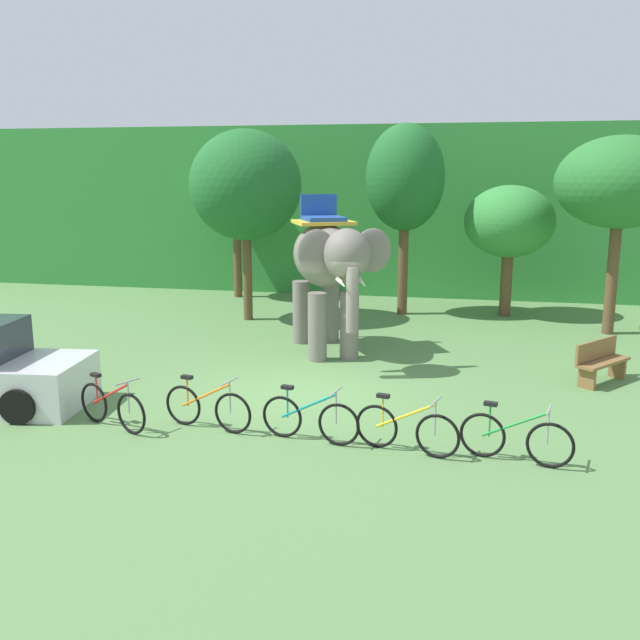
{
  "coord_description": "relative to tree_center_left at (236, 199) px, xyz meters",
  "views": [
    {
      "loc": [
        3.13,
        -13.02,
        4.34
      ],
      "look_at": [
        0.19,
        1.0,
        1.3
      ],
      "focal_mm": 39.59,
      "sensor_mm": 36.0,
      "label": 1
    }
  ],
  "objects": [
    {
      "name": "foliage_hedge",
      "position": [
        4.7,
        4.13,
        -0.46
      ],
      "size": [
        36.0,
        6.0,
        5.89
      ],
      "primitive_type": "cube",
      "color": "#338438",
      "rests_on": "ground"
    },
    {
      "name": "tree_far_right",
      "position": [
        1.51,
        -3.62,
        0.52
      ],
      "size": [
        3.21,
        3.21,
        5.51
      ],
      "color": "brown",
      "rests_on": "ground"
    },
    {
      "name": "tree_center_right",
      "position": [
        11.64,
        -3.39,
        0.62
      ],
      "size": [
        3.33,
        3.33,
        5.25
      ],
      "color": "brown",
      "rests_on": "ground"
    },
    {
      "name": "tree_center",
      "position": [
        5.91,
        -1.85,
        0.7
      ],
      "size": [
        2.35,
        2.35,
        5.72
      ],
      "color": "brown",
      "rests_on": "ground"
    },
    {
      "name": "tree_far_left",
      "position": [
        9.01,
        -1.45,
        -0.57
      ],
      "size": [
        2.67,
        2.67,
        3.93
      ],
      "color": "brown",
      "rests_on": "ground"
    },
    {
      "name": "bike_green",
      "position": [
        8.65,
        -12.87,
        -3.02
      ],
      "size": [
        1.68,
        0.56,
        0.92
      ],
      "color": "black",
      "rests_on": "ground"
    },
    {
      "name": "elephant",
      "position": [
        4.6,
        -7.05,
        -1.2
      ],
      "size": [
        3.02,
        4.15,
        3.78
      ],
      "color": "slate",
      "rests_on": "ground"
    },
    {
      "name": "ground_plane",
      "position": [
        4.7,
        -10.28,
        -3.4
      ],
      "size": [
        80.0,
        80.0,
        0.0
      ],
      "primitive_type": "plane",
      "color": "#567F47"
    },
    {
      "name": "bike_red",
      "position": [
        1.97,
        -12.77,
        -3.02
      ],
      "size": [
        1.58,
        0.8,
        0.92
      ],
      "color": "black",
      "rests_on": "ground"
    },
    {
      "name": "bike_orange",
      "position": [
        3.59,
        -12.49,
        -3.02
      ],
      "size": [
        1.68,
        0.57,
        0.92
      ],
      "color": "black",
      "rests_on": "ground"
    },
    {
      "name": "wooden_bench",
      "position": [
        10.63,
        -8.24,
        -2.93
      ],
      "size": [
        1.26,
        1.43,
        0.89
      ],
      "color": "brown",
      "rests_on": "ground"
    },
    {
      "name": "bike_teal",
      "position": [
        5.43,
        -12.68,
        -3.02
      ],
      "size": [
        1.69,
        0.52,
        0.92
      ],
      "color": "black",
      "rests_on": "ground"
    },
    {
      "name": "bike_yellow",
      "position": [
        7.01,
        -12.84,
        -3.02
      ],
      "size": [
        1.67,
        0.6,
        0.92
      ],
      "color": "black",
      "rests_on": "ground"
    },
    {
      "name": "tree_center_left",
      "position": [
        0.0,
        0.0,
        0.0
      ],
      "size": [
        2.52,
        2.52,
        4.52
      ],
      "color": "brown",
      "rests_on": "ground"
    }
  ]
}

